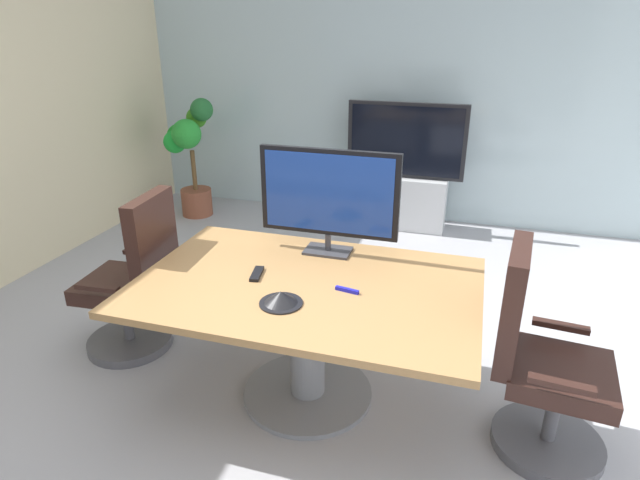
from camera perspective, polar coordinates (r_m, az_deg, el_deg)
ground_plane at (r=3.26m, az=-2.12°, el=-16.48°), size 7.62×7.62×0.00m
wall_back_glass_partition at (r=5.78m, az=8.81°, el=16.77°), size 5.74×0.10×2.96m
conference_table at (r=2.95m, az=-1.43°, el=-7.92°), size 1.84×1.21×0.75m
office_chair_left at (r=3.63m, az=-19.43°, el=-4.86°), size 0.61×0.59×1.09m
office_chair_right at (r=2.90m, az=22.72°, el=-12.87°), size 0.62×0.59×1.09m
tv_monitor at (r=3.10m, az=0.95°, el=4.82°), size 0.84×0.18×0.64m
wall_display_unit at (r=5.62m, az=9.03°, el=5.76°), size 1.20×0.36×1.31m
potted_plant at (r=5.97m, az=-13.97°, el=9.34°), size 0.64×0.60×1.31m
conference_phone at (r=2.64m, az=-4.27°, el=-6.33°), size 0.22×0.22×0.07m
remote_control at (r=2.95m, az=-6.86°, el=-3.65°), size 0.08×0.18×0.02m
whiteboard_marker at (r=2.76m, az=2.96°, el=-5.44°), size 0.13×0.04×0.02m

